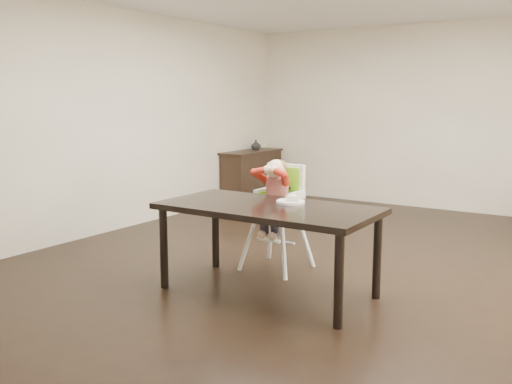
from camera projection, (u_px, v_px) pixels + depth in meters
ground at (338, 267)px, 5.56m from camera, size 7.00×7.00×0.00m
room_walls at (343, 73)px, 5.26m from camera, size 6.02×7.02×2.71m
dining_table at (268, 215)px, 4.71m from camera, size 1.80×0.90×0.75m
high_chair at (278, 192)px, 5.40m from camera, size 0.45×0.45×1.06m
plate at (291, 200)px, 4.79m from camera, size 0.26×0.26×0.07m
sideboard at (252, 175)px, 9.22m from camera, size 0.44×1.26×0.79m
vase at (256, 145)px, 9.25m from camera, size 0.17×0.18×0.16m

